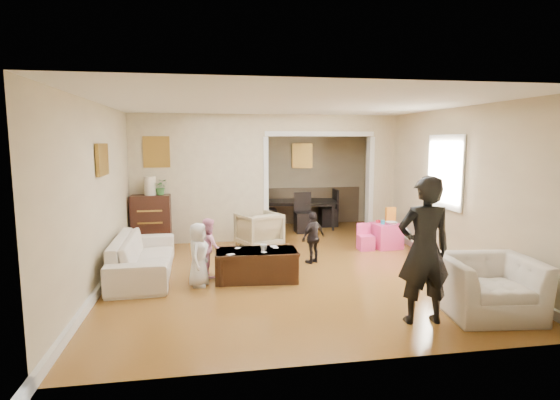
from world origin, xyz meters
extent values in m
plane|color=#A86C2B|center=(0.00, 0.00, 0.00)|extent=(7.00, 7.00, 0.00)
cube|color=beige|center=(-1.38, 1.80, 1.30)|extent=(2.75, 0.18, 2.60)
cube|color=beige|center=(2.48, 1.80, 1.30)|extent=(0.55, 0.18, 2.60)
cube|color=beige|center=(1.10, 1.80, 2.42)|extent=(2.22, 0.18, 0.35)
cube|color=white|center=(2.73, -0.40, 1.55)|extent=(0.03, 0.95, 1.10)
cube|color=brown|center=(-2.20, 1.70, 1.85)|extent=(0.45, 0.03, 0.55)
cube|color=brown|center=(-2.71, -0.60, 1.80)|extent=(0.03, 0.55, 0.40)
cube|color=brown|center=(1.10, 3.44, 1.70)|extent=(0.45, 0.03, 0.55)
imported|color=beige|center=(-2.23, -0.40, 0.31)|extent=(0.88, 2.14, 0.62)
imported|color=tan|center=(-0.26, 1.14, 0.34)|extent=(0.98, 0.99, 0.69)
imported|color=beige|center=(2.04, -2.67, 0.34)|extent=(1.16, 1.04, 0.69)
cube|color=black|center=(-2.33, 1.53, 0.51)|extent=(0.74, 0.42, 1.02)
cylinder|color=beige|center=(-2.33, 1.53, 1.20)|extent=(0.22, 0.22, 0.36)
imported|color=#3E7634|center=(-2.13, 1.53, 1.18)|extent=(0.28, 0.24, 0.31)
cube|color=#342010|center=(-0.54, -0.88, 0.22)|extent=(1.25, 0.70, 0.45)
imported|color=white|center=(-0.44, -0.93, 0.50)|extent=(0.11, 0.11, 0.10)
cube|color=#E73C87|center=(2.17, 0.68, 0.24)|extent=(0.55, 0.55, 0.48)
cube|color=gold|center=(2.29, 0.78, 0.63)|extent=(0.21, 0.09, 0.30)
cylinder|color=#29A7D1|center=(2.07, 0.63, 0.52)|extent=(0.08, 0.08, 0.08)
cube|color=red|center=(2.05, 0.80, 0.50)|extent=(0.10, 0.09, 0.05)
imported|color=silver|center=(2.22, 0.56, 0.51)|extent=(0.25, 0.25, 0.06)
imported|color=black|center=(0.92, 3.01, 0.32)|extent=(2.01, 1.41, 0.64)
imported|color=black|center=(1.15, -2.74, 0.84)|extent=(0.64, 0.44, 1.69)
imported|color=silver|center=(-1.39, -1.03, 0.46)|extent=(0.40, 0.51, 0.92)
imported|color=pink|center=(-1.24, -0.58, 0.45)|extent=(0.44, 0.51, 0.90)
imported|color=black|center=(0.51, -0.13, 0.44)|extent=(0.55, 0.47, 0.88)
cube|color=white|center=(-0.25, -0.68, 0.45)|extent=(0.10, 0.08, 0.00)
cube|color=white|center=(-0.44, -1.02, 0.45)|extent=(0.09, 0.10, 0.00)
cube|color=white|center=(-0.23, -0.78, 0.45)|extent=(0.09, 0.08, 0.00)
cube|color=white|center=(-0.93, -1.07, 0.45)|extent=(0.13, 0.12, 0.00)
cube|color=white|center=(-0.80, -0.70, 0.45)|extent=(0.10, 0.11, 0.00)
camera|label=1|loc=(-1.25, -7.23, 2.06)|focal=28.22mm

